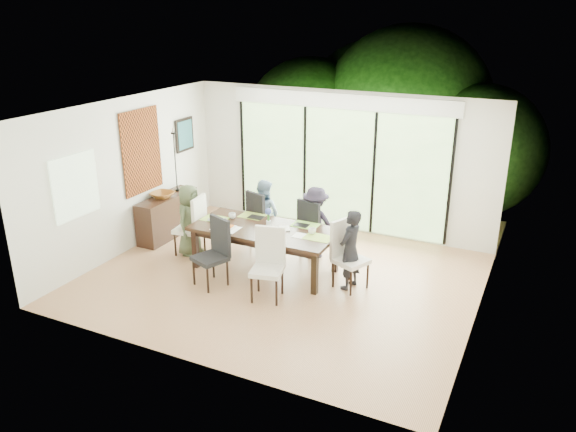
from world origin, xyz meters
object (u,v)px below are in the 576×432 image
at_px(person_right_end, 350,250).
at_px(chair_far_left, 265,218).
at_px(cup_b, 270,229).
at_px(bowl, 163,195).
at_px(chair_left_end, 189,225).
at_px(laptop, 217,221).
at_px(chair_right_end, 351,256).
at_px(cup_a, 232,216).
at_px(chair_near_left, 210,253).
at_px(person_far_right, 315,223).
at_px(vase, 269,224).
at_px(person_far_left, 264,214).
at_px(sideboard, 168,216).
at_px(table_top, 264,230).
at_px(cup_c, 312,231).
at_px(chair_far_right, 316,227).
at_px(chair_near_right, 267,265).
at_px(person_left_end, 189,220).

bearing_deg(person_right_end, chair_far_left, -102.59).
bearing_deg(cup_b, bowl, 168.50).
xyz_separation_m(chair_left_end, laptop, (0.65, -0.10, 0.21)).
bearing_deg(chair_right_end, cup_b, 117.55).
relative_size(cup_a, cup_b, 1.24).
bearing_deg(chair_near_left, person_far_right, 79.73).
relative_size(chair_left_end, chair_far_left, 1.00).
height_order(chair_far_left, vase, chair_far_left).
xyz_separation_m(person_far_left, sideboard, (-1.90, -0.32, -0.24)).
bearing_deg(vase, cup_a, 172.41).
relative_size(table_top, sideboard, 1.67).
bearing_deg(person_far_left, chair_far_left, -75.84).
bearing_deg(chair_far_left, sideboard, 30.67).
height_order(chair_right_end, cup_b, chair_right_end).
bearing_deg(person_right_end, cup_c, -87.19).
height_order(laptop, cup_c, cup_c).
xyz_separation_m(chair_right_end, person_far_right, (-0.95, 0.83, 0.09)).
bearing_deg(chair_far_left, chair_left_end, 59.52).
bearing_deg(bowl, cup_c, -5.60).
height_order(chair_right_end, chair_far_right, same).
relative_size(chair_near_right, person_left_end, 0.85).
relative_size(chair_far_left, chair_near_right, 1.00).
relative_size(chair_right_end, bowl, 2.58).
distance_m(chair_left_end, chair_right_end, 3.00).
distance_m(chair_far_left, cup_c, 1.48).
xyz_separation_m(chair_far_right, bowl, (-2.90, -0.44, 0.30)).
bearing_deg(person_right_end, chair_right_end, 101.17).
bearing_deg(cup_b, person_right_end, 4.30).
relative_size(chair_right_end, cup_b, 11.00).
bearing_deg(chair_far_left, chair_near_right, 139.44).
bearing_deg(laptop, cup_c, -18.14).
height_order(chair_far_left, bowl, chair_far_left).
bearing_deg(chair_near_right, chair_far_right, 75.12).
xyz_separation_m(table_top, cup_a, (-0.70, 0.15, 0.08)).
bearing_deg(person_far_right, chair_near_left, 56.04).
distance_m(person_far_right, bowl, 2.94).
distance_m(laptop, cup_b, 1.00).
bearing_deg(bowl, vase, -8.50).
height_order(person_right_end, person_far_left, same).
height_order(chair_right_end, sideboard, chair_right_end).
xyz_separation_m(person_far_right, laptop, (-1.40, -0.93, 0.12)).
height_order(chair_left_end, cup_c, chair_left_end).
xyz_separation_m(table_top, person_far_right, (0.55, 0.83, -0.07)).
bearing_deg(laptop, chair_near_left, -90.60).
bearing_deg(chair_near_left, person_left_end, 159.84).
height_order(chair_right_end, person_right_end, person_right_end).
height_order(table_top, chair_far_right, chair_far_right).
bearing_deg(bowl, chair_near_right, -24.15).
distance_m(chair_near_right, laptop, 1.57).
height_order(person_right_end, sideboard, person_right_end).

